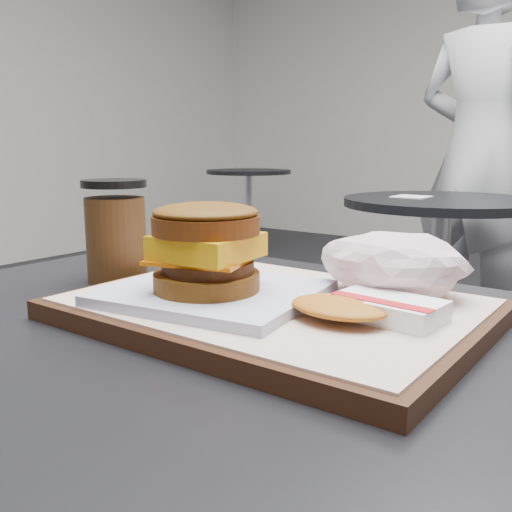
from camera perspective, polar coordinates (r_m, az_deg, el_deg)
The scene contains 10 objects.
customer_table at distance 0.61m, azimuth -3.30°, elevation -23.92°, with size 0.80×0.60×0.77m.
serving_tray at distance 0.55m, azimuth 1.74°, elevation -5.33°, with size 0.38×0.28×0.02m.
breakfast_sandwich at distance 0.54m, azimuth -4.75°, elevation -0.29°, with size 0.21×0.20×0.09m.
hash_brown at distance 0.49m, azimuth 10.90°, elevation -5.10°, with size 0.12×0.09×0.02m.
crumpled_wrapper at distance 0.57m, azimuth 13.47°, elevation -0.77°, with size 0.14×0.11×0.06m, color white, non-canonical shape.
coffee_cup at distance 0.71m, azimuth -13.82°, elevation 2.08°, with size 0.08×0.08×0.12m.
neighbor_table at distance 2.18m, azimuth 17.88°, elevation 0.27°, with size 0.70×0.70×0.75m.
napkin at distance 2.16m, azimuth 15.28°, elevation 5.74°, with size 0.12×0.12×0.00m, color silver.
patron at distance 2.82m, azimuth 21.53°, elevation 9.52°, with size 0.66×0.43×1.80m, color silver.
bg_table_mid at distance 4.52m, azimuth -0.74°, elevation 6.23°, with size 0.66×0.66×0.75m.
Camera 1 is at (0.32, -0.38, 0.93)m, focal length 40.00 mm.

